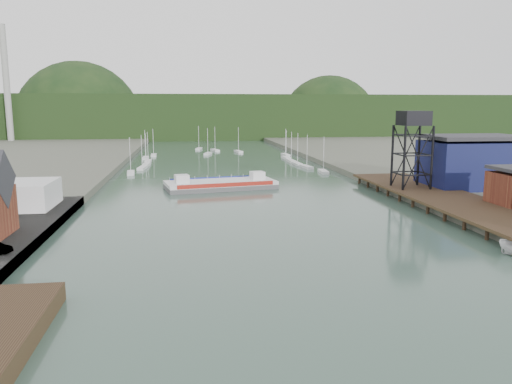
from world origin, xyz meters
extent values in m
plane|color=#283F37|center=(0.00, 0.00, 0.00)|extent=(600.00, 600.00, 0.00)
cube|color=black|center=(37.00, 45.00, 1.90)|extent=(14.00, 70.00, 0.50)
cylinder|color=black|center=(31.00, 45.00, 0.80)|extent=(0.60, 0.60, 2.20)
cylinder|color=black|center=(43.00, 45.00, 0.80)|extent=(0.60, 0.60, 2.20)
cube|color=silver|center=(-44.00, 50.00, 3.85)|extent=(18.00, 12.00, 4.50)
cylinder|color=black|center=(32.00, 55.00, 8.65)|extent=(0.50, 0.50, 13.00)
cylinder|color=black|center=(38.00, 55.00, 8.65)|extent=(0.50, 0.50, 13.00)
cylinder|color=black|center=(32.00, 61.00, 8.65)|extent=(0.50, 0.50, 13.00)
cylinder|color=black|center=(38.00, 61.00, 8.65)|extent=(0.50, 0.50, 13.00)
cube|color=black|center=(35.00, 58.00, 16.65)|extent=(5.50, 5.50, 3.00)
cube|color=#0E163D|center=(50.00, 60.00, 6.60)|extent=(20.00, 14.00, 10.00)
cube|color=#2D2D33|center=(50.00, 60.00, 12.50)|extent=(20.50, 14.50, 0.80)
cube|color=silver|center=(-27.54, 103.89, 0.35)|extent=(2.67, 7.65, 0.90)
cube|color=silver|center=(-25.28, 115.30, 0.35)|extent=(2.81, 7.67, 0.90)
cube|color=silver|center=(-24.71, 124.17, 0.35)|extent=(2.35, 7.59, 0.90)
cube|color=silver|center=(-24.81, 134.09, 0.35)|extent=(2.01, 7.50, 0.90)
cube|color=silver|center=(-26.64, 146.33, 0.35)|extent=(2.00, 7.50, 0.90)
cube|color=silver|center=(-24.32, 156.17, 0.35)|extent=(2.16, 7.54, 0.90)
cube|color=silver|center=(27.56, 99.03, 0.35)|extent=(2.53, 7.62, 0.90)
cube|color=silver|center=(25.46, 110.51, 0.35)|extent=(2.76, 7.67, 0.90)
cube|color=silver|center=(24.46, 119.29, 0.35)|extent=(2.22, 7.56, 0.90)
cube|color=silver|center=(24.27, 128.28, 0.35)|extent=(2.18, 7.54, 0.90)
cube|color=silver|center=(24.67, 139.38, 0.35)|extent=(2.46, 7.61, 0.90)
cube|color=silver|center=(26.78, 150.99, 0.35)|extent=(2.48, 7.61, 0.90)
cube|color=silver|center=(-3.16, 160.00, 0.35)|extent=(3.78, 7.76, 0.90)
cube|color=silver|center=(10.04, 168.00, 0.35)|extent=(3.31, 7.74, 0.90)
cube|color=silver|center=(0.66, 176.00, 0.35)|extent=(3.76, 7.76, 0.90)
cube|color=silver|center=(-6.11, 184.00, 0.35)|extent=(3.40, 7.74, 0.90)
cylinder|color=#A0A19C|center=(-102.00, 235.00, 30.00)|extent=(3.20, 3.20, 60.00)
cube|color=black|center=(0.00, 300.00, 12.00)|extent=(500.00, 120.00, 28.00)
sphere|color=black|center=(-80.00, 300.00, 8.00)|extent=(80.00, 80.00, 80.00)
sphere|color=black|center=(90.00, 310.00, 6.00)|extent=(70.00, 70.00, 70.00)
cube|color=#535356|center=(-3.94, 75.11, 0.51)|extent=(26.83, 14.77, 1.01)
cube|color=silver|center=(-3.94, 75.11, 1.42)|extent=(26.83, 14.77, 0.81)
cube|color=#A41D12|center=(-2.97, 70.08, 1.62)|extent=(21.94, 4.38, 0.91)
cube|color=navy|center=(-4.91, 80.14, 1.62)|extent=(21.94, 4.38, 0.91)
cube|color=silver|center=(-12.90, 73.38, 2.64)|extent=(3.57, 3.57, 2.03)
cube|color=silver|center=(5.03, 76.84, 2.64)|extent=(3.57, 3.57, 2.03)
camera|label=1|loc=(-11.75, -40.51, 18.97)|focal=35.00mm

